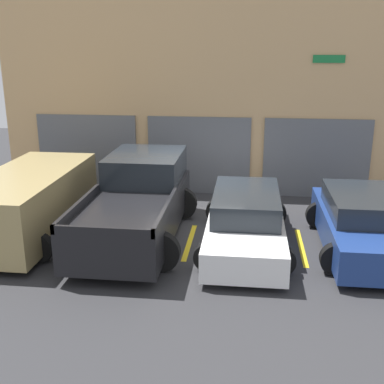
{
  "coord_description": "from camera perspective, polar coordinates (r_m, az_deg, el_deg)",
  "views": [
    {
      "loc": [
        1.31,
        -11.62,
        4.52
      ],
      "look_at": [
        0.0,
        -0.56,
        1.1
      ],
      "focal_mm": 45.0,
      "sensor_mm": 36.0,
      "label": 1
    }
  ],
  "objects": [
    {
      "name": "ground_plane",
      "position": [
        12.54,
        0.3,
        -4.06
      ],
      "size": [
        28.0,
        28.0,
        0.0
      ],
      "primitive_type": "plane",
      "color": "#2D2D30"
    },
    {
      "name": "sedan_white",
      "position": [
        11.29,
        6.37,
        -3.35
      ],
      "size": [
        2.1,
        4.69,
        1.28
      ],
      "color": "white",
      "rests_on": "ground"
    },
    {
      "name": "sedan_side",
      "position": [
        11.58,
        19.51,
        -3.57
      ],
      "size": [
        2.2,
        4.26,
        1.33
      ],
      "color": "navy",
      "rests_on": "ground"
    },
    {
      "name": "parking_stripe_centre",
      "position": [
        11.56,
        -0.29,
        -5.93
      ],
      "size": [
        0.12,
        2.2,
        0.01
      ],
      "primitive_type": "cube",
      "color": "gold",
      "rests_on": "ground"
    },
    {
      "name": "parking_stripe_left",
      "position": [
        12.14,
        -12.75,
        -5.21
      ],
      "size": [
        0.12,
        2.2,
        0.01
      ],
      "primitive_type": "cube",
      "color": "gold",
      "rests_on": "ground"
    },
    {
      "name": "van_right",
      "position": [
        12.35,
        -18.76,
        -1.12
      ],
      "size": [
        2.34,
        4.66,
        1.58
      ],
      "color": "#9E8956",
      "rests_on": "ground"
    },
    {
      "name": "pickup_truck",
      "position": [
        11.78,
        -6.47,
        -1.17
      ],
      "size": [
        2.63,
        5.12,
        1.83
      ],
      "color": "black",
      "rests_on": "ground"
    },
    {
      "name": "shophouse_building",
      "position": [
        15.06,
        1.72,
        10.71
      ],
      "size": [
        12.82,
        0.68,
        5.84
      ],
      "color": "tan",
      "rests_on": "ground"
    },
    {
      "name": "parking_stripe_right",
      "position": [
        11.56,
        12.83,
        -6.38
      ],
      "size": [
        0.12,
        2.2,
        0.01
      ],
      "primitive_type": "cube",
      "color": "gold",
      "rests_on": "ground"
    }
  ]
}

